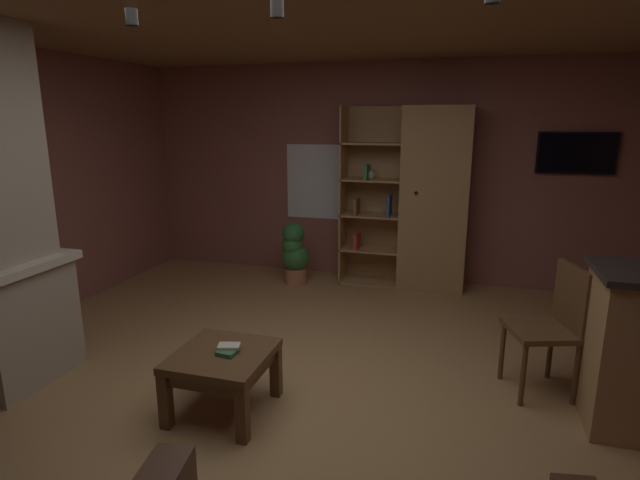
{
  "coord_description": "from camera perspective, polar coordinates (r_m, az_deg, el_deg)",
  "views": [
    {
      "loc": [
        0.97,
        -2.92,
        1.88
      ],
      "look_at": [
        0.0,
        0.4,
        1.05
      ],
      "focal_mm": 28.31,
      "sensor_mm": 36.0,
      "label": 1
    }
  ],
  "objects": [
    {
      "name": "table_book_1",
      "position": [
        3.37,
        -10.25,
        -11.72
      ],
      "size": [
        0.16,
        0.12,
        0.02
      ],
      "primitive_type": "cube",
      "rotation": [
        0.0,
        0.0,
        0.26
      ],
      "color": "beige",
      "rests_on": "coffee_table"
    },
    {
      "name": "wall_back",
      "position": [
        6.02,
        7.01,
        7.51
      ],
      "size": [
        5.89,
        0.06,
        2.52
      ],
      "primitive_type": "cube",
      "color": "#8E544C",
      "rests_on": "ground"
    },
    {
      "name": "dining_chair",
      "position": [
        3.86,
        24.89,
        -8.3
      ],
      "size": [
        0.53,
        0.53,
        0.92
      ],
      "color": "brown",
      "rests_on": "ground"
    },
    {
      "name": "wall_mounted_tv",
      "position": [
        5.95,
        26.99,
        8.76
      ],
      "size": [
        0.77,
        0.06,
        0.43
      ],
      "color": "black"
    },
    {
      "name": "coffee_table",
      "position": [
        3.43,
        -10.93,
        -13.64
      ],
      "size": [
        0.6,
        0.63,
        0.42
      ],
      "color": "brown",
      "rests_on": "ground"
    },
    {
      "name": "table_book_0",
      "position": [
        3.34,
        -10.54,
        -12.48
      ],
      "size": [
        0.13,
        0.09,
        0.03
      ],
      "primitive_type": "cube",
      "rotation": [
        0.0,
        0.0,
        -0.1
      ],
      "color": "#387247",
      "rests_on": "coffee_table"
    },
    {
      "name": "floor",
      "position": [
        3.61,
        -1.88,
        -18.08
      ],
      "size": [
        5.77,
        5.92,
        0.02
      ],
      "primitive_type": "cube",
      "color": "#A37A4C",
      "rests_on": "ground"
    },
    {
      "name": "ceiling",
      "position": [
        3.14,
        -2.27,
        25.39
      ],
      "size": [
        5.77,
        5.92,
        0.02
      ],
      "primitive_type": "cube",
      "color": "#8E6B47"
    },
    {
      "name": "bookshelf_cabinet",
      "position": [
        5.72,
        11.88,
        4.39
      ],
      "size": [
        1.4,
        0.41,
        2.02
      ],
      "color": "#A87F51",
      "rests_on": "ground"
    },
    {
      "name": "track_light_spot_1",
      "position": [
        3.33,
        -20.52,
        22.53
      ],
      "size": [
        0.07,
        0.07,
        0.09
      ],
      "primitive_type": "cylinder",
      "color": "black"
    },
    {
      "name": "window_pane_back",
      "position": [
        6.18,
        -0.56,
        6.59
      ],
      "size": [
        0.71,
        0.01,
        0.9
      ],
      "primitive_type": "cube",
      "color": "white"
    },
    {
      "name": "potted_floor_plant",
      "position": [
        5.85,
        -2.9,
        -1.46
      ],
      "size": [
        0.32,
        0.32,
        0.73
      ],
      "color": "#B77051",
      "rests_on": "ground"
    },
    {
      "name": "track_light_spot_2",
      "position": [
        2.93,
        -4.88,
        24.62
      ],
      "size": [
        0.07,
        0.07,
        0.09
      ],
      "primitive_type": "cylinder",
      "color": "black"
    }
  ]
}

